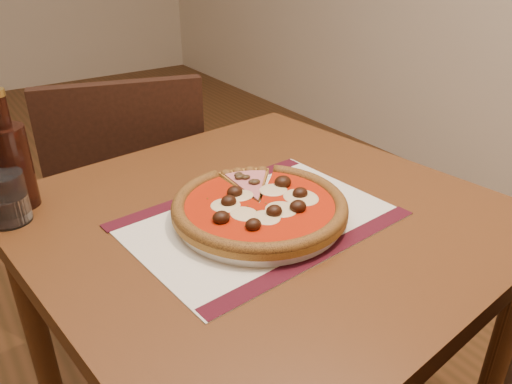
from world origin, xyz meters
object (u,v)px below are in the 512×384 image
table (262,256)px  water_glass (5,198)px  bottle (13,163)px  plate (260,215)px  pizza (260,205)px  chair_far (130,199)px

table → water_glass: water_glass is taller
table → bottle: bottle is taller
plate → bottle: bearing=138.5°
pizza → bottle: (-0.33, 0.30, 0.06)m
chair_far → plate: 0.71m
table → pizza: size_ratio=2.88×
pizza → water_glass: bearing=145.9°
pizza → table: bearing=47.8°
table → water_glass: (-0.39, 0.22, 0.15)m
bottle → plate: bearing=-41.5°
bottle → pizza: bearing=-41.6°
water_glass → bottle: bottle is taller
chair_far → pizza: bearing=107.3°
chair_far → pizza: 0.72m
chair_far → water_glass: bearing=65.7°
plate → water_glass: (-0.36, 0.25, 0.03)m
plate → bottle: bottle is taller
plate → water_glass: bearing=146.0°
chair_far → plate: (0.01, -0.66, 0.26)m
plate → pizza: bearing=-109.7°
plate → water_glass: water_glass is taller
chair_far → pizza: chair_far is taller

